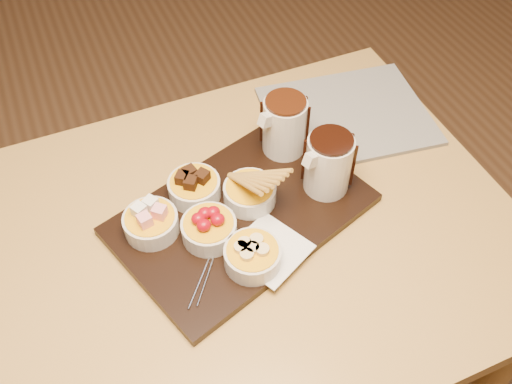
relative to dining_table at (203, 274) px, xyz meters
name	(u,v)px	position (x,y,z in m)	size (l,w,h in m)	color
dining_table	(203,274)	(0.00, 0.00, 0.00)	(1.20, 0.80, 0.75)	#B58C43
serving_board	(241,214)	(0.10, 0.03, 0.11)	(0.46, 0.30, 0.02)	black
napkin	(269,249)	(0.11, -0.07, 0.12)	(0.12, 0.12, 0.00)	white
bowl_marshmallows	(151,224)	(-0.07, 0.05, 0.14)	(0.10, 0.10, 0.04)	beige
bowl_cake	(194,188)	(0.03, 0.10, 0.14)	(0.10, 0.10, 0.04)	beige
bowl_strawberries	(209,230)	(0.02, 0.00, 0.14)	(0.10, 0.10, 0.04)	beige
bowl_biscotti	(250,194)	(0.12, 0.05, 0.14)	(0.10, 0.10, 0.04)	beige
bowl_bananas	(253,256)	(0.07, -0.09, 0.14)	(0.10, 0.10, 0.04)	beige
pitcher_dark_chocolate	(328,164)	(0.27, 0.02, 0.18)	(0.09, 0.09, 0.12)	silver
pitcher_milk_chocolate	(284,126)	(0.24, 0.15, 0.18)	(0.09, 0.09, 0.12)	silver
fondue_skewers	(214,246)	(0.02, -0.03, 0.12)	(0.26, 0.03, 0.01)	silver
newspaper	(347,115)	(0.42, 0.20, 0.10)	(0.35, 0.28, 0.01)	beige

